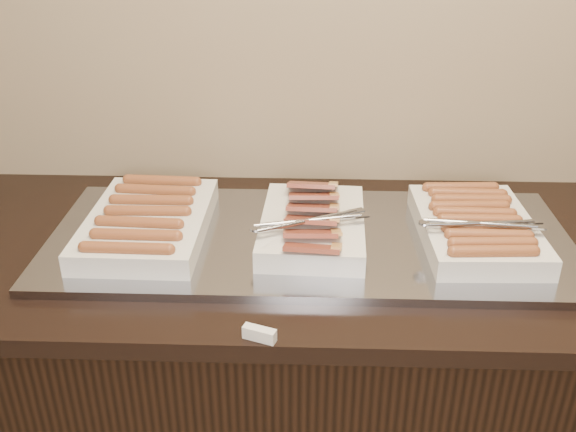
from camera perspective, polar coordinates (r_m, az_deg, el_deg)
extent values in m
cube|color=black|center=(1.77, 1.75, -15.72)|extent=(2.00, 0.70, 0.86)
cube|color=black|center=(1.50, 1.99, -3.08)|extent=(2.06, 0.76, 0.04)
cube|color=#92959F|center=(1.49, 1.93, -2.08)|extent=(1.20, 0.50, 0.02)
cube|color=silver|center=(1.52, -12.32, -0.64)|extent=(0.27, 0.40, 0.05)
cylinder|color=#984E2F|center=(1.36, -14.16, -2.80)|extent=(0.18, 0.03, 0.03)
cylinder|color=#984E2F|center=(1.41, -13.37, -1.65)|extent=(0.18, 0.03, 0.03)
cylinder|color=#984E2F|center=(1.46, -13.10, -0.57)|extent=(0.18, 0.04, 0.03)
cylinder|color=#984E2F|center=(1.50, -12.38, 0.44)|extent=(0.18, 0.03, 0.03)
cylinder|color=#984E2F|center=(1.55, -12.08, 1.39)|extent=(0.18, 0.03, 0.03)
cylinder|color=#984E2F|center=(1.60, -11.73, 2.27)|extent=(0.18, 0.04, 0.03)
cylinder|color=#984E2F|center=(1.65, -11.14, 3.10)|extent=(0.18, 0.03, 0.03)
cube|color=silver|center=(1.47, 2.20, -0.90)|extent=(0.25, 0.36, 0.05)
cube|color=brown|center=(1.34, 2.20, -2.77)|extent=(0.12, 0.10, 0.04)
cube|color=brown|center=(1.39, 1.97, -1.51)|extent=(0.12, 0.09, 0.04)
cube|color=brown|center=(1.43, 2.12, -0.33)|extent=(0.12, 0.10, 0.04)
cube|color=brown|center=(1.48, 2.16, 0.77)|extent=(0.12, 0.09, 0.04)
cube|color=brown|center=(1.53, 2.25, 1.80)|extent=(0.12, 0.09, 0.04)
cube|color=brown|center=(1.58, 2.13, 2.77)|extent=(0.12, 0.10, 0.04)
cube|color=silver|center=(1.52, 16.33, -1.10)|extent=(0.26, 0.38, 0.05)
cylinder|color=#984E2F|center=(1.37, 17.82, -3.02)|extent=(0.17, 0.04, 0.03)
cylinder|color=#984E2F|center=(1.40, 17.74, -2.31)|extent=(0.17, 0.03, 0.03)
cylinder|color=#984E2F|center=(1.43, 17.43, -1.62)|extent=(0.17, 0.03, 0.03)
cylinder|color=#984E2F|center=(1.46, 17.05, -0.97)|extent=(0.17, 0.04, 0.03)
cylinder|color=#984E2F|center=(1.49, 16.68, -0.34)|extent=(0.17, 0.03, 0.03)
cylinder|color=#984E2F|center=(1.52, 16.27, 0.27)|extent=(0.17, 0.03, 0.03)
cylinder|color=#984E2F|center=(1.55, 15.81, 0.86)|extent=(0.17, 0.04, 0.03)
cylinder|color=#984E2F|center=(1.58, 15.99, 1.41)|extent=(0.17, 0.03, 0.03)
cylinder|color=#984E2F|center=(1.61, 15.69, 1.94)|extent=(0.17, 0.03, 0.03)
cylinder|color=#984E2F|center=(1.64, 15.09, 2.47)|extent=(0.17, 0.03, 0.03)
cube|color=silver|center=(1.19, -2.55, -10.43)|extent=(0.06, 0.04, 0.02)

